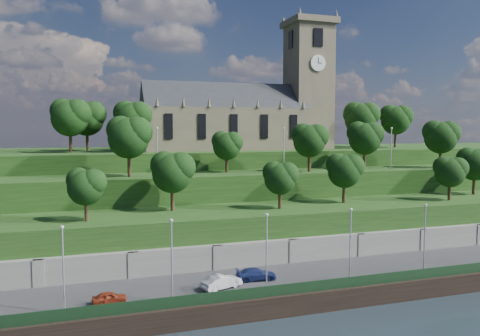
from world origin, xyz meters
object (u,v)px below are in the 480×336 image
object	(u,v)px
church	(248,111)
car_left	(109,297)
car_middle	(222,282)
car_right	(256,274)

from	to	relation	value
church	car_left	xyz separation A→B (m)	(-28.73, -42.00, -19.95)
church	car_middle	xyz separation A→B (m)	(-17.11, -41.35, -19.78)
car_right	car_middle	bearing A→B (deg)	114.99
church	car_right	bearing A→B (deg)	-107.58
church	car_middle	distance (m)	48.93
church	car_left	distance (m)	54.66
church	car_left	size ratio (longest dim) A/B	11.55
church	car_right	xyz separation A→B (m)	(-12.61, -39.80, -19.85)
church	car_right	size ratio (longest dim) A/B	8.38
car_left	car_middle	bearing A→B (deg)	-90.08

